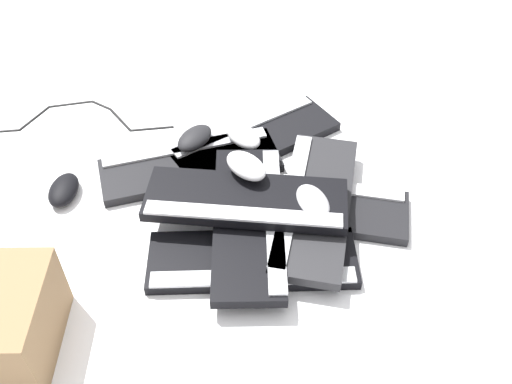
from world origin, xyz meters
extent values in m
plane|color=white|center=(0.00, 0.00, 0.00)|extent=(3.20, 3.20, 0.00)
cube|color=black|center=(0.15, 0.13, 0.01)|extent=(0.32, 0.46, 0.02)
cube|color=#B2B5BA|center=(0.20, 0.15, 0.03)|extent=(0.21, 0.40, 0.01)
cube|color=black|center=(-0.05, 0.19, 0.01)|extent=(0.24, 0.46, 0.02)
cube|color=silver|center=(-0.11, 0.18, 0.03)|extent=(0.12, 0.42, 0.01)
cube|color=black|center=(-0.22, -0.01, 0.01)|extent=(0.45, 0.37, 0.02)
cube|color=#B2B5BA|center=(-0.25, -0.06, 0.03)|extent=(0.37, 0.26, 0.01)
cube|color=black|center=(-0.06, -0.13, 0.01)|extent=(0.40, 0.44, 0.02)
cube|color=#B2B5BA|center=(-0.11, -0.16, 0.03)|extent=(0.29, 0.35, 0.01)
cube|color=#232326|center=(-0.03, 0.21, 0.04)|extent=(0.46, 0.24, 0.02)
cube|color=#B2B5BA|center=(-0.02, 0.15, 0.06)|extent=(0.42, 0.12, 0.01)
cube|color=black|center=(0.07, 0.09, 0.04)|extent=(0.46, 0.32, 0.02)
cube|color=#B2B5BA|center=(0.05, 0.14, 0.06)|extent=(0.40, 0.20, 0.01)
cube|color=black|center=(0.04, 0.07, 0.07)|extent=(0.27, 0.46, 0.02)
cube|color=silver|center=(0.10, 0.09, 0.09)|extent=(0.16, 0.41, 0.01)
ellipsoid|color=silver|center=(-0.02, 0.04, 0.11)|extent=(0.11, 0.13, 0.04)
ellipsoid|color=black|center=(0.13, -0.36, 0.02)|extent=(0.13, 0.10, 0.04)
ellipsoid|color=black|center=(-0.13, -0.14, 0.05)|extent=(0.12, 0.08, 0.04)
ellipsoid|color=#B7B7BC|center=(0.00, 0.21, 0.08)|extent=(0.13, 0.12, 0.04)
ellipsoid|color=silver|center=(-0.18, -0.04, 0.05)|extent=(0.11, 0.13, 0.04)
cylinder|color=black|center=(-0.17, -0.30, 0.00)|extent=(0.06, 0.10, 0.01)
cylinder|color=black|center=(-0.17, -0.40, 0.00)|extent=(0.07, 0.11, 0.01)
cylinder|color=black|center=(-0.20, -0.48, 0.00)|extent=(0.02, 0.07, 0.01)
cylinder|color=black|center=(-0.17, -0.57, 0.00)|extent=(0.08, 0.10, 0.01)
cylinder|color=black|center=(-0.08, -0.62, 0.00)|extent=(0.12, 0.02, 0.01)
cylinder|color=black|center=(0.00, -0.66, 0.00)|extent=(0.05, 0.08, 0.01)
sphere|color=black|center=(-0.19, -0.25, 0.00)|extent=(0.01, 0.01, 0.01)
sphere|color=black|center=(-0.14, -0.35, 0.00)|extent=(0.01, 0.01, 0.01)
sphere|color=black|center=(-0.20, -0.45, 0.00)|extent=(0.01, 0.01, 0.01)
sphere|color=black|center=(-0.21, -0.52, 0.00)|extent=(0.01, 0.01, 0.01)
sphere|color=black|center=(-0.14, -0.61, 0.00)|extent=(0.01, 0.01, 0.01)
sphere|color=black|center=(-0.02, -0.62, 0.00)|extent=(0.01, 0.01, 0.01)
camera|label=1|loc=(0.83, 0.43, 0.97)|focal=40.00mm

